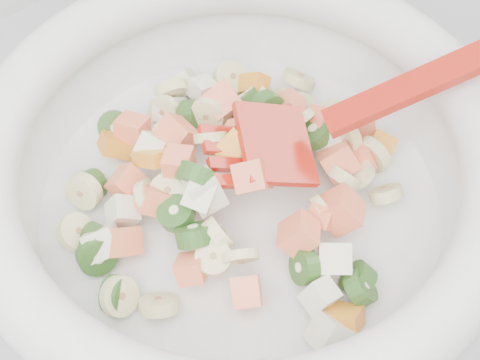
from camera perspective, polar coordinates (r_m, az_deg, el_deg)
mixing_bowl at (r=0.48m, az=0.03°, el=0.59°), size 0.42×0.36×0.15m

